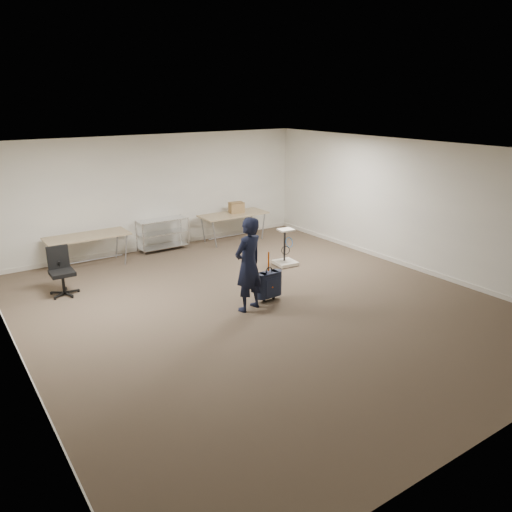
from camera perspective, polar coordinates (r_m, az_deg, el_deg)
ground at (r=9.18m, az=0.34°, el=-5.71°), size 9.00×9.00×0.00m
room_shell at (r=10.25m, az=-4.04°, el=-2.89°), size 8.00×9.00×9.00m
folding_table_left at (r=11.64m, az=-18.73°, el=1.99°), size 1.80×0.75×0.73m
folding_table_right at (r=13.11m, az=-2.60°, el=4.63°), size 1.80×0.75×0.73m
wire_shelf at (r=12.53m, az=-10.61°, el=2.60°), size 1.22×0.47×0.80m
person at (r=8.73m, az=-0.88°, el=-0.97°), size 0.71×0.56×1.70m
suitcase at (r=9.28m, az=1.49°, el=-3.28°), size 0.35×0.21×0.95m
office_chair at (r=10.30m, az=-21.23°, el=-2.61°), size 0.57×0.57×0.94m
equipment_cart at (r=11.29m, az=3.39°, el=0.03°), size 0.50×0.50×0.85m
cardboard_box at (r=13.19m, az=-2.25°, el=5.56°), size 0.41×0.34×0.28m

